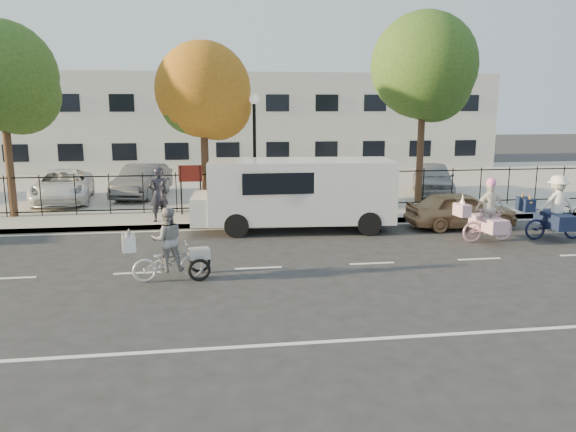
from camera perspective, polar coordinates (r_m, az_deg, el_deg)
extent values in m
plane|color=#333334|center=(14.42, -3.01, -5.32)|extent=(120.00, 120.00, 0.00)
cube|color=#A8A399|center=(19.28, -4.37, -0.85)|extent=(60.00, 0.10, 0.15)
cube|color=#A8A399|center=(20.31, -4.57, -0.23)|extent=(60.00, 2.20, 0.15)
cube|color=#A8A399|center=(29.07, -5.70, 3.23)|extent=(60.00, 15.60, 0.15)
cube|color=silver|center=(38.80, -6.46, 9.56)|extent=(34.00, 10.00, 6.00)
cylinder|color=black|center=(20.73, -3.40, 5.82)|extent=(0.12, 0.12, 4.00)
sphere|color=white|center=(20.64, -3.47, 11.77)|extent=(0.36, 0.36, 0.36)
cylinder|color=black|center=(20.82, -10.80, 2.61)|extent=(0.06, 0.06, 1.80)
cylinder|color=black|center=(20.79, -8.87, 2.66)|extent=(0.06, 0.06, 1.80)
cube|color=#59140F|center=(20.72, -9.89, 4.28)|extent=(0.85, 0.04, 0.60)
imported|color=silver|center=(13.65, -12.05, -4.59)|extent=(1.75, 0.87, 0.88)
imported|color=white|center=(13.52, -12.15, -2.37)|extent=(0.84, 0.71, 1.54)
cube|color=white|center=(13.46, -15.87, -2.63)|extent=(0.38, 0.58, 0.35)
cone|color=white|center=(13.52, -15.86, -1.55)|extent=(0.14, 0.14, 0.18)
cone|color=white|center=(13.29, -15.99, -1.77)|extent=(0.14, 0.14, 0.18)
torus|color=black|center=(13.46, -9.00, -5.44)|extent=(0.55, 0.17, 0.55)
torus|color=black|center=(14.12, -8.97, -4.65)|extent=(0.55, 0.17, 0.55)
cube|color=white|center=(13.70, -9.02, -3.78)|extent=(0.54, 0.42, 0.24)
imported|color=#D6A3B0|center=(18.08, 19.68, -0.89)|extent=(1.73, 0.63, 1.02)
imported|color=silver|center=(17.99, 19.79, 0.72)|extent=(0.97, 0.48, 1.61)
cube|color=#D5A2B8|center=(17.51, 17.26, 0.58)|extent=(0.36, 0.59, 0.37)
cone|color=silver|center=(17.45, 17.33, 1.64)|extent=(0.12, 0.12, 0.33)
cube|color=#D5A2B8|center=(18.07, 19.69, -0.73)|extent=(0.68, 1.37, 0.41)
sphere|color=#FF78CA|center=(17.87, 19.95, 3.21)|extent=(0.29, 0.29, 0.29)
imported|color=black|center=(19.22, 25.47, -0.67)|extent=(1.94, 0.74, 1.00)
imported|color=white|center=(19.11, 25.62, 1.15)|extent=(1.16, 0.70, 1.75)
cube|color=#0F1834|center=(18.61, 22.99, 1.10)|extent=(0.36, 0.63, 0.40)
cone|color=gold|center=(18.75, 22.73, 1.87)|extent=(0.13, 0.26, 0.36)
cone|color=gold|center=(18.41, 23.36, 1.67)|extent=(0.13, 0.26, 0.36)
cube|color=#0F1834|center=(19.20, 25.50, -0.35)|extent=(0.67, 1.47, 0.45)
cube|color=white|center=(18.53, 1.29, 2.63)|extent=(6.13, 2.66, 1.99)
cube|color=white|center=(18.38, -8.82, 0.67)|extent=(0.71, 2.20, 0.89)
cylinder|color=black|center=(17.52, -5.01, -1.05)|extent=(0.79, 0.35, 0.78)
cylinder|color=black|center=(19.43, -5.33, 0.17)|extent=(0.79, 0.35, 0.78)
cylinder|color=black|center=(18.23, 8.32, -0.64)|extent=(0.79, 0.35, 0.78)
cylinder|color=black|center=(20.07, 6.75, 0.50)|extent=(0.79, 0.35, 0.78)
imported|color=#A17E57|center=(19.79, 17.15, 0.60)|extent=(3.66, 1.47, 1.24)
imported|color=black|center=(19.70, -13.01, 2.15)|extent=(0.81, 0.69, 1.88)
imported|color=white|center=(24.91, -21.91, 2.84)|extent=(2.76, 5.01, 1.33)
imported|color=#4C4D53|center=(25.23, -14.60, 3.48)|extent=(2.38, 4.48, 1.40)
imported|color=#97989E|center=(25.89, 14.51, 3.72)|extent=(2.97, 4.56, 1.44)
cylinder|color=#442D1D|center=(22.27, -26.49, 5.23)|extent=(0.28, 0.28, 4.45)
sphere|color=#385B1E|center=(22.21, -27.15, 12.56)|extent=(3.81, 3.81, 3.81)
sphere|color=#385B1E|center=(22.23, -25.60, 11.05)|extent=(2.79, 2.79, 2.79)
cylinder|color=#442D1D|center=(21.22, -8.43, 5.53)|extent=(0.28, 0.28, 4.07)
sphere|color=#9F6219|center=(21.13, -8.64, 12.60)|extent=(3.49, 3.49, 3.49)
sphere|color=#9F6219|center=(21.32, -7.22, 11.06)|extent=(2.56, 2.56, 2.56)
cylinder|color=#442D1D|center=(23.65, 13.31, 6.98)|extent=(0.28, 0.28, 4.93)
sphere|color=#385B1E|center=(23.64, 13.67, 14.66)|extent=(4.23, 4.23, 4.23)
sphere|color=#385B1E|center=(23.98, 14.55, 12.88)|extent=(3.10, 3.10, 3.10)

